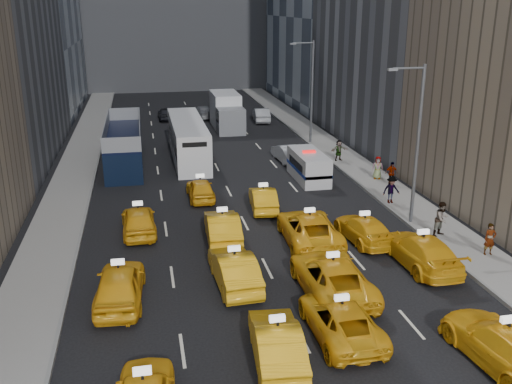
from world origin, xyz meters
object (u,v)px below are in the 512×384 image
box_truck (227,112)px  nypd_van (309,167)px  double_decker (124,143)px  pedestrian_0 (490,239)px  city_bus (188,140)px

box_truck → nypd_van: bearing=-81.0°
nypd_van → double_decker: 14.63m
box_truck → pedestrian_0: size_ratio=4.64×
nypd_van → double_decker: bearing=148.4°
box_truck → city_bus: bearing=-114.3°
pedestrian_0 → box_truck: bearing=108.8°
double_decker → pedestrian_0: size_ratio=7.29×
nypd_van → city_bus: (-7.90, 7.66, 0.57)m
double_decker → box_truck: 15.26m
double_decker → box_truck: bearing=57.3°
nypd_van → box_truck: 18.80m
box_truck → double_decker: bearing=-130.5°
double_decker → city_bus: (5.01, 0.80, -0.15)m
nypd_van → pedestrian_0: nypd_van is taller
double_decker → city_bus: double_decker is taller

